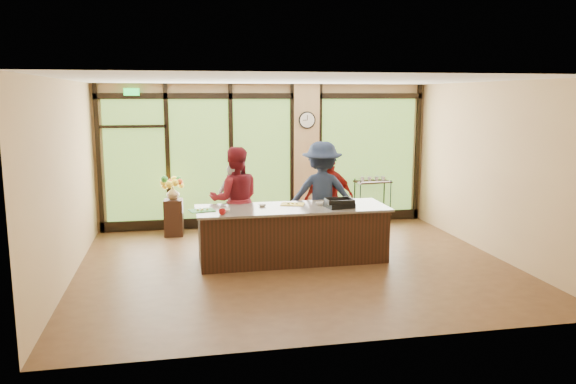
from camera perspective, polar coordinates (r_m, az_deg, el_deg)
name	(u,v)px	position (r m, az deg, el deg)	size (l,w,h in m)	color
floor	(296,265)	(9.33, 0.81, -7.45)	(7.00, 7.00, 0.00)	#4C301B
ceiling	(296,80)	(8.91, 0.85, 11.31)	(7.00, 7.00, 0.00)	white
back_wall	(266,156)	(11.92, -2.21, 3.70)	(7.00, 7.00, 0.00)	tan
left_wall	(66,182)	(8.95, -21.66, 0.98)	(6.00, 6.00, 0.00)	tan
right_wall	(494,170)	(10.31, 20.23, 2.15)	(6.00, 6.00, 0.00)	tan
window_wall	(274,161)	(11.92, -1.39, 3.20)	(6.90, 0.12, 3.00)	tan
island_base	(292,235)	(9.49, 0.43, -4.38)	(3.10, 1.00, 0.88)	black
countertop	(292,208)	(9.39, 0.43, -1.66)	(3.20, 1.10, 0.04)	gray
wall_clock	(307,120)	(11.90, 1.95, 7.31)	(0.36, 0.04, 0.36)	black
cook_left	(235,207)	(10.03, -5.45, -1.53)	(0.58, 0.38, 1.60)	gray
cook_midleft	(235,200)	(9.96, -5.40, -0.80)	(0.91, 0.71, 1.88)	maroon
cook_midright	(329,199)	(10.41, 4.17, -0.73)	(1.02, 0.42, 1.74)	maroon
cook_right	(322,194)	(10.31, 3.46, -0.24)	(1.25, 0.72, 1.94)	#1C253D
roasting_pan	(339,205)	(9.38, 5.23, -1.33)	(0.44, 0.34, 0.08)	black
mixing_bowl	(339,205)	(9.40, 5.22, -1.32)	(0.31, 0.31, 0.08)	silver
cutting_board_left	(202,210)	(9.19, -8.75, -1.86)	(0.40, 0.30, 0.01)	green
cutting_board_center	(292,204)	(9.60, 0.46, -1.24)	(0.39, 0.29, 0.01)	yellow
cutting_board_right	(335,204)	(9.68, 4.83, -1.19)	(0.38, 0.28, 0.01)	yellow
prep_bowl_near	(225,210)	(9.03, -6.44, -1.87)	(0.17, 0.17, 0.05)	white
prep_bowl_mid	(320,204)	(9.57, 3.27, -1.19)	(0.15, 0.15, 0.05)	white
prep_bowl_far	(262,205)	(9.45, -2.62, -1.37)	(0.12, 0.12, 0.03)	white
red_ramekin	(222,212)	(8.84, -6.70, -2.01)	(0.12, 0.12, 0.09)	#A41014
flower_stand	(174,218)	(11.40, -11.53, -2.56)	(0.36, 0.36, 0.73)	black
flower_vase	(173,193)	(11.31, -11.61, -0.10)	(0.25, 0.25, 0.26)	olive
bar_cart	(372,195)	(12.38, 8.57, -0.31)	(0.79, 0.51, 1.03)	black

